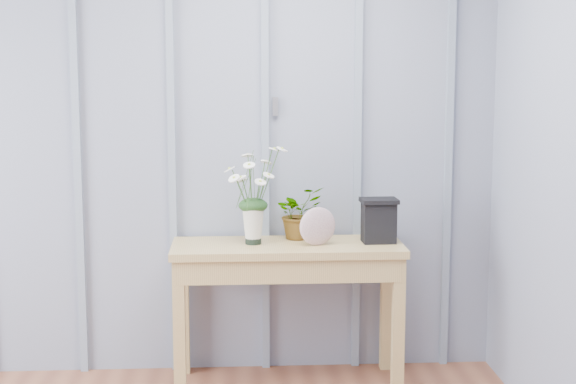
{
  "coord_description": "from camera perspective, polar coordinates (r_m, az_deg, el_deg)",
  "views": [
    {
      "loc": [
        0.59,
        -2.48,
        1.69
      ],
      "look_at": [
        0.86,
        1.94,
        1.03
      ],
      "focal_mm": 55.0,
      "sensor_mm": 36.0,
      "label": 1
    }
  ],
  "objects": [
    {
      "name": "sideboard",
      "position": [
        4.61,
        -0.04,
        -4.76
      ],
      "size": [
        1.2,
        0.45,
        0.75
      ],
      "color": "tan",
      "rests_on": "ground"
    },
    {
      "name": "daisy_vase",
      "position": [
        4.53,
        -2.28,
        0.7
      ],
      "size": [
        0.37,
        0.28,
        0.53
      ],
      "color": "black",
      "rests_on": "sideboard"
    },
    {
      "name": "spider_plant",
      "position": [
        4.7,
        0.67,
        -1.35
      ],
      "size": [
        0.33,
        0.32,
        0.28
      ],
      "primitive_type": "imported",
      "rotation": [
        0.0,
        0.0,
        0.57
      ],
      "color": "#163A16",
      "rests_on": "sideboard"
    },
    {
      "name": "felt_disc_vessel",
      "position": [
        4.53,
        1.93,
        -2.23
      ],
      "size": [
        0.21,
        0.11,
        0.2
      ],
      "primitive_type": "ellipsoid",
      "rotation": [
        0.0,
        0.0,
        0.3
      ],
      "color": "#89526C",
      "rests_on": "sideboard"
    },
    {
      "name": "carved_box",
      "position": [
        4.62,
        5.89,
        -1.81
      ],
      "size": [
        0.2,
        0.15,
        0.23
      ],
      "color": "black",
      "rests_on": "sideboard"
    }
  ]
}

